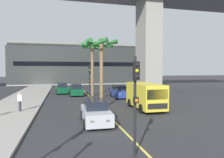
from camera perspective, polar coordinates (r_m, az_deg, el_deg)
sidewalk_left at (r=17.40m, az=-28.71°, el=-9.52°), size 4.80×80.00×0.15m
lane_stripe_center at (r=24.95m, az=-5.47°, el=-5.74°), size 0.14×56.00×0.01m
pier_building_backdrop at (r=52.79m, az=-9.90°, el=4.13°), size 31.02×8.04×10.17m
car_queue_front at (r=29.41m, az=-9.94°, el=-3.08°), size 1.88×4.13×1.56m
car_queue_second at (r=26.70m, az=2.05°, el=-3.63°), size 1.85×4.11×1.56m
car_queue_third at (r=32.31m, az=-13.73°, el=-2.61°), size 1.95×4.16×1.56m
car_queue_fourth at (r=14.18m, az=-4.61°, el=-9.27°), size 1.90×4.14×1.56m
delivery_van at (r=19.04m, az=9.23°, el=-4.50°), size 2.20×5.27×2.36m
traffic_light_median_near at (r=8.46m, az=6.58°, el=-3.72°), size 0.24×0.37×4.20m
traffic_light_median_far at (r=22.71m, az=-6.27°, el=0.29°), size 0.24×0.37×4.20m
palm_tree_near_median at (r=28.21m, az=-5.54°, el=7.60°), size 3.38×3.40×7.36m
palm_tree_mid_median at (r=19.13m, az=-2.98°, el=7.89°), size 3.04×3.14×6.55m
pedestrian_mid_block at (r=18.89m, az=-24.32°, el=-5.65°), size 0.34×0.22×1.62m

